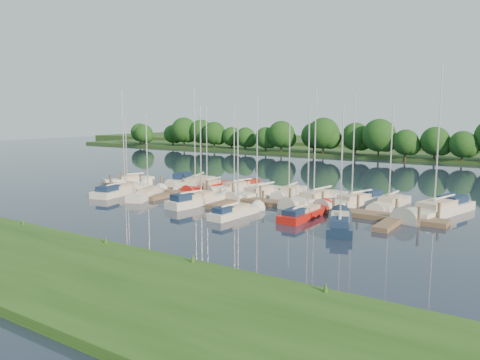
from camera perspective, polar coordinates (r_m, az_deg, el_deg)
The scene contains 24 objects.
ground at distance 41.92m, azimuth -6.14°, elevation -4.25°, with size 260.00×260.00×0.00m, color #1A2235.
near_bank at distance 31.65m, azimuth -25.17°, elevation -8.58°, with size 90.00×10.00×0.50m, color #204413.
dock at distance 47.62m, azimuth -0.52°, elevation -2.47°, with size 40.00×6.00×0.40m.
mooring_pilings at distance 48.47m, azimuth 0.22°, elevation -1.81°, with size 38.24×2.84×2.00m.
far_shore at distance 109.99m, azimuth 19.67°, elevation 3.09°, with size 180.00×30.00×0.60m, color #204119.
distant_hill at distance 134.32m, azimuth 22.27°, elevation 3.94°, with size 220.00×40.00×1.40m, color #2F4B20.
treeline at distance 97.27m, azimuth 17.65°, elevation 4.83°, with size 144.52×9.81×7.99m.
sailboat_n_0 at distance 62.53m, azimuth -13.38°, elevation -0.10°, with size 3.32×6.97×8.92m.
motorboat at distance 60.82m, azimuth -7.14°, elevation -0.09°, with size 2.88×6.01×1.74m.
sailboat_n_2 at distance 57.85m, azimuth -5.38°, elevation -0.56°, with size 5.15×9.73×12.45m.
sailboat_n_3 at distance 55.44m, azimuth -3.89°, elevation -0.92°, with size 2.03×7.93×10.14m.
sailboat_n_4 at distance 54.85m, azimuth -0.38°, elevation -0.96°, with size 3.56×8.03×10.12m.
sailboat_n_5 at distance 50.55m, azimuth 2.26°, elevation -1.78°, with size 3.01×8.75×11.07m.
sailboat_n_6 at distance 52.15m, azimuth 6.08°, elevation -1.52°, with size 2.01×6.74×8.63m.
sailboat_n_7 at distance 47.72m, azimuth 9.17°, elevation -2.46°, with size 3.45×9.40×11.88m.
sailboat_n_8 at distance 47.29m, azimuth 13.79°, elevation -2.63°, with size 4.41×8.85×11.25m.
sailboat_n_9 at distance 47.05m, azimuth 17.78°, elevation -2.90°, with size 2.15×7.94×10.19m.
sailboat_n_10 at distance 45.22m, azimuth 22.87°, elevation -3.50°, with size 4.91×10.73×13.48m.
sailboat_s_0 at distance 54.63m, azimuth -14.09°, elevation -1.23°, with size 3.83×9.57×11.94m.
sailboat_s_1 at distance 51.14m, azimuth -11.26°, elevation -1.81°, with size 3.75×7.22×9.42m.
sailboat_s_2 at distance 46.35m, azimuth -5.15°, elevation -2.62°, with size 2.75×7.91×10.20m.
sailboat_s_3 at distance 41.16m, azimuth -0.56°, elevation -3.99°, with size 1.87×6.61×8.48m.
sailboat_s_4 at distance 41.16m, azimuth 8.00°, elevation -4.08°, with size 1.96×7.76×9.82m.
sailboat_s_5 at distance 37.71m, azimuth 12.08°, elevation -5.27°, with size 4.11×7.81×10.06m.
Camera 1 is at (26.23, -31.48, 8.88)m, focal length 35.00 mm.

